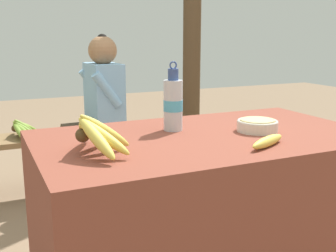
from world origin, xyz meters
TOP-DOWN VIEW (x-y plane):
  - market_counter at (0.00, 0.00)m, footprint 1.37×0.79m
  - banana_bunch_ripe at (-0.48, -0.09)m, footprint 0.20×0.36m
  - serving_bowl at (0.23, -0.03)m, footprint 0.17×0.17m
  - water_bottle at (-0.09, 0.13)m, footprint 0.08×0.08m
  - loose_banana_front at (0.12, -0.25)m, footprint 0.21×0.13m
  - wooden_bench at (-0.13, 1.40)m, footprint 1.83×0.32m
  - seated_vendor at (-0.09, 1.36)m, footprint 0.41×0.39m
  - banana_bunch_green at (-0.60, 1.39)m, footprint 0.19×0.31m
  - support_post_far at (0.84, 1.74)m, footprint 0.15×0.15m

SIDE VIEW (x-z plane):
  - market_counter at x=0.00m, z-range 0.00..0.70m
  - wooden_bench at x=-0.13m, z-range 0.15..0.59m
  - banana_bunch_green at x=-0.60m, z-range 0.43..0.56m
  - seated_vendor at x=-0.09m, z-range 0.09..1.19m
  - loose_banana_front at x=0.12m, z-range 0.70..0.74m
  - serving_bowl at x=0.23m, z-range 0.70..0.76m
  - banana_bunch_ripe at x=-0.48m, z-range 0.70..0.85m
  - water_bottle at x=-0.09m, z-range 0.67..0.96m
  - support_post_far at x=0.84m, z-range 0.00..2.71m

